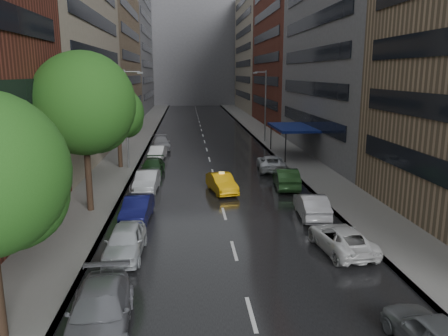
{
  "coord_description": "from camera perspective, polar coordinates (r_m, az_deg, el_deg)",
  "views": [
    {
      "loc": [
        -2.27,
        -10.65,
        8.84
      ],
      "look_at": [
        0.0,
        16.03,
        3.0
      ],
      "focal_mm": 35.0,
      "sensor_mm": 36.0,
      "label": 1
    }
  ],
  "objects": [
    {
      "name": "building_far",
      "position": [
        128.87,
        -4.0,
        15.47
      ],
      "size": [
        40.0,
        14.0,
        32.0
      ],
      "primitive_type": "cube",
      "color": "slate",
      "rests_on": "ground"
    },
    {
      "name": "buildings_right",
      "position": [
        69.81,
        9.92,
        17.22
      ],
      "size": [
        8.05,
        109.1,
        36.0
      ],
      "color": "#937A5B",
      "rests_on": "ground"
    },
    {
      "name": "buildings_left",
      "position": [
        70.96,
        -15.95,
        17.64
      ],
      "size": [
        8.0,
        108.0,
        38.0
      ],
      "color": "maroon",
      "rests_on": "ground"
    },
    {
      "name": "parked_cars_left",
      "position": [
        33.13,
        -10.14,
        -2.05
      ],
      "size": [
        2.58,
        42.86,
        1.52
      ],
      "color": "gray",
      "rests_on": "ground"
    },
    {
      "name": "taxi",
      "position": [
        32.98,
        -0.3,
        -1.97
      ],
      "size": [
        2.33,
        4.51,
        1.42
      ],
      "primitive_type": "imported",
      "rotation": [
        0.0,
        0.0,
        0.2
      ],
      "color": "#FFB50D",
      "rests_on": "ground"
    },
    {
      "name": "street_lamp_right",
      "position": [
        56.68,
        5.35,
        8.26
      ],
      "size": [
        1.74,
        0.22,
        9.0
      ],
      "color": "gray",
      "rests_on": "sidewalk_right"
    },
    {
      "name": "sidewalk_left",
      "position": [
        61.65,
        -11.11,
        3.9
      ],
      "size": [
        4.0,
        140.0,
        0.15
      ],
      "primitive_type": "cube",
      "color": "gray",
      "rests_on": "ground"
    },
    {
      "name": "street_lamp_left",
      "position": [
        41.21,
        -12.53,
        6.51
      ],
      "size": [
        1.74,
        0.22,
        9.0
      ],
      "color": "gray",
      "rests_on": "sidewalk_left"
    },
    {
      "name": "tree_far",
      "position": [
        41.69,
        -13.68,
        6.98
      ],
      "size": [
        4.79,
        4.79,
        7.63
      ],
      "color": "#382619",
      "rests_on": "ground"
    },
    {
      "name": "sidewalk_right",
      "position": [
        62.31,
        5.62,
        4.16
      ],
      "size": [
        4.0,
        140.0,
        0.15
      ],
      "primitive_type": "cube",
      "color": "gray",
      "rests_on": "ground"
    },
    {
      "name": "tree_mid",
      "position": [
        28.5,
        -17.86,
        8.0
      ],
      "size": [
        6.41,
        6.41,
        10.21
      ],
      "color": "#382619",
      "rests_on": "ground"
    },
    {
      "name": "awning",
      "position": [
        47.37,
        8.95,
        5.24
      ],
      "size": [
        4.0,
        8.0,
        3.12
      ],
      "color": "navy",
      "rests_on": "sidewalk_right"
    },
    {
      "name": "parked_cars_right",
      "position": [
        29.42,
        10.47,
        -3.92
      ],
      "size": [
        2.82,
        32.04,
        1.59
      ],
      "color": "slate",
      "rests_on": "ground"
    },
    {
      "name": "road",
      "position": [
        61.34,
        -2.7,
        4.01
      ],
      "size": [
        14.0,
        140.0,
        0.01
      ],
      "primitive_type": "cube",
      "color": "black",
      "rests_on": "ground"
    }
  ]
}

